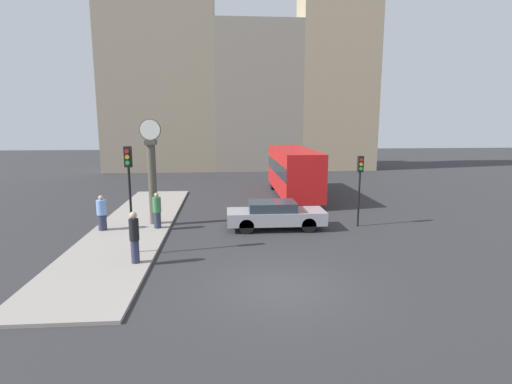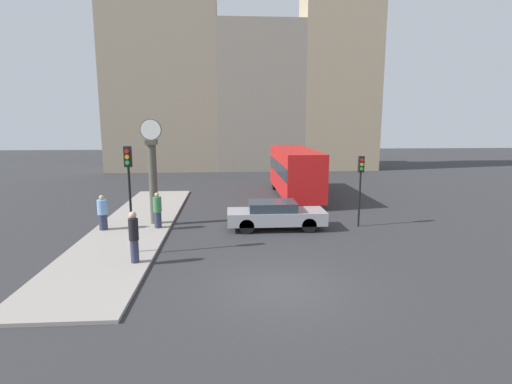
{
  "view_description": "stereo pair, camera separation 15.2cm",
  "coord_description": "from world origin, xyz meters",
  "px_view_note": "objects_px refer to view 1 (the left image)",
  "views": [
    {
      "loc": [
        -1.65,
        -11.49,
        5.05
      ],
      "look_at": [
        -0.38,
        5.11,
        2.06
      ],
      "focal_mm": 28.0,
      "sensor_mm": 36.0,
      "label": 1
    },
    {
      "loc": [
        -1.5,
        -11.5,
        5.05
      ],
      "look_at": [
        -0.38,
        5.11,
        2.06
      ],
      "focal_mm": 28.0,
      "sensor_mm": 36.0,
      "label": 2
    }
  ],
  "objects_px": {
    "traffic_light_far": "(360,176)",
    "pedestrian_black_jacket": "(134,237)",
    "traffic_light_near": "(129,178)",
    "bus_distant": "(293,170)",
    "street_clock": "(152,175)",
    "sedan_car": "(275,215)",
    "pedestrian_blue_stripe": "(102,213)",
    "pedestrian_green_hoodie": "(157,211)"
  },
  "relations": [
    {
      "from": "sedan_car",
      "to": "traffic_light_near",
      "type": "distance_m",
      "value": 7.09
    },
    {
      "from": "traffic_light_near",
      "to": "pedestrian_black_jacket",
      "type": "xyz_separation_m",
      "value": [
        0.34,
        -1.14,
        -1.93
      ]
    },
    {
      "from": "bus_distant",
      "to": "street_clock",
      "type": "height_order",
      "value": "street_clock"
    },
    {
      "from": "bus_distant",
      "to": "street_clock",
      "type": "bearing_deg",
      "value": -138.9
    },
    {
      "from": "traffic_light_near",
      "to": "pedestrian_black_jacket",
      "type": "distance_m",
      "value": 2.26
    },
    {
      "from": "street_clock",
      "to": "pedestrian_black_jacket",
      "type": "bearing_deg",
      "value": -86.94
    },
    {
      "from": "bus_distant",
      "to": "pedestrian_green_hoodie",
      "type": "distance_m",
      "value": 11.02
    },
    {
      "from": "traffic_light_near",
      "to": "pedestrian_black_jacket",
      "type": "height_order",
      "value": "traffic_light_near"
    },
    {
      "from": "street_clock",
      "to": "pedestrian_green_hoodie",
      "type": "height_order",
      "value": "street_clock"
    },
    {
      "from": "pedestrian_blue_stripe",
      "to": "sedan_car",
      "type": "bearing_deg",
      "value": -0.07
    },
    {
      "from": "street_clock",
      "to": "sedan_car",
      "type": "bearing_deg",
      "value": -10.16
    },
    {
      "from": "sedan_car",
      "to": "bus_distant",
      "type": "distance_m",
      "value": 8.4
    },
    {
      "from": "traffic_light_far",
      "to": "pedestrian_green_hoodie",
      "type": "relative_size",
      "value": 2.04
    },
    {
      "from": "street_clock",
      "to": "pedestrian_black_jacket",
      "type": "distance_m",
      "value": 5.69
    },
    {
      "from": "bus_distant",
      "to": "street_clock",
      "type": "distance_m",
      "value": 10.65
    },
    {
      "from": "bus_distant",
      "to": "traffic_light_far",
      "type": "xyz_separation_m",
      "value": [
        1.85,
        -7.85,
        0.65
      ]
    },
    {
      "from": "sedan_car",
      "to": "pedestrian_black_jacket",
      "type": "bearing_deg",
      "value": -140.95
    },
    {
      "from": "street_clock",
      "to": "pedestrian_blue_stripe",
      "type": "height_order",
      "value": "street_clock"
    },
    {
      "from": "traffic_light_near",
      "to": "street_clock",
      "type": "distance_m",
      "value": 4.38
    },
    {
      "from": "street_clock",
      "to": "pedestrian_black_jacket",
      "type": "height_order",
      "value": "street_clock"
    },
    {
      "from": "street_clock",
      "to": "pedestrian_blue_stripe",
      "type": "bearing_deg",
      "value": -154.39
    },
    {
      "from": "street_clock",
      "to": "traffic_light_far",
      "type": "bearing_deg",
      "value": -5.03
    },
    {
      "from": "bus_distant",
      "to": "traffic_light_near",
      "type": "bearing_deg",
      "value": -125.37
    },
    {
      "from": "bus_distant",
      "to": "traffic_light_far",
      "type": "bearing_deg",
      "value": -76.71
    },
    {
      "from": "sedan_car",
      "to": "pedestrian_green_hoodie",
      "type": "height_order",
      "value": "pedestrian_green_hoodie"
    },
    {
      "from": "traffic_light_far",
      "to": "pedestrian_green_hoodie",
      "type": "distance_m",
      "value": 9.68
    },
    {
      "from": "traffic_light_near",
      "to": "bus_distant",
      "type": "bearing_deg",
      "value": 54.63
    },
    {
      "from": "traffic_light_near",
      "to": "pedestrian_blue_stripe",
      "type": "distance_m",
      "value": 4.45
    },
    {
      "from": "bus_distant",
      "to": "traffic_light_far",
      "type": "relative_size",
      "value": 2.72
    },
    {
      "from": "sedan_car",
      "to": "pedestrian_blue_stripe",
      "type": "relative_size",
      "value": 2.85
    },
    {
      "from": "bus_distant",
      "to": "pedestrian_blue_stripe",
      "type": "bearing_deg",
      "value": -141.72
    },
    {
      "from": "traffic_light_far",
      "to": "pedestrian_green_hoodie",
      "type": "height_order",
      "value": "traffic_light_far"
    },
    {
      "from": "traffic_light_far",
      "to": "pedestrian_black_jacket",
      "type": "xyz_separation_m",
      "value": [
        -9.57,
        -4.63,
        -1.4
      ]
    },
    {
      "from": "traffic_light_far",
      "to": "street_clock",
      "type": "relative_size",
      "value": 0.68
    },
    {
      "from": "pedestrian_black_jacket",
      "to": "pedestrian_green_hoodie",
      "type": "bearing_deg",
      "value": 89.91
    },
    {
      "from": "traffic_light_near",
      "to": "traffic_light_far",
      "type": "distance_m",
      "value": 10.52
    },
    {
      "from": "traffic_light_near",
      "to": "pedestrian_green_hoodie",
      "type": "relative_size",
      "value": 2.41
    },
    {
      "from": "pedestrian_black_jacket",
      "to": "bus_distant",
      "type": "bearing_deg",
      "value": 58.29
    },
    {
      "from": "bus_distant",
      "to": "pedestrian_black_jacket",
      "type": "relative_size",
      "value": 5.02
    },
    {
      "from": "sedan_car",
      "to": "pedestrian_green_hoodie",
      "type": "relative_size",
      "value": 2.75
    },
    {
      "from": "pedestrian_blue_stripe",
      "to": "pedestrian_green_hoodie",
      "type": "distance_m",
      "value": 2.45
    },
    {
      "from": "pedestrian_black_jacket",
      "to": "pedestrian_green_hoodie",
      "type": "height_order",
      "value": "pedestrian_black_jacket"
    }
  ]
}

